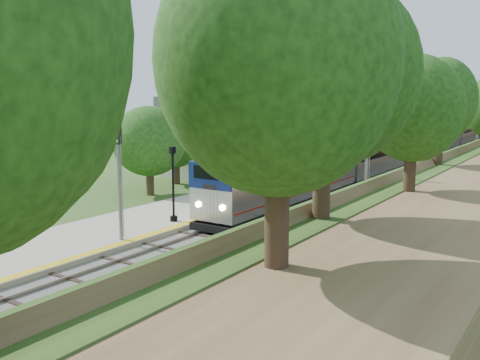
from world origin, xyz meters
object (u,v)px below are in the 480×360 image
Objects in this scene: signal_farside at (367,159)px; lamppost_far at (173,188)px; signal_gantry at (442,123)px; station_building at (209,136)px; train at (450,135)px; signal_platform at (119,168)px.

lamppost_far is at bearing -142.16° from signal_farside.
signal_gantry is at bearing 82.26° from lamppost_far.
lamppost_far is (10.64, -17.89, -1.64)m from station_building.
station_building is at bearing -123.38° from signal_gantry.
station_building reaches higher than lamppost_far.
station_building is 0.07× the size of train.
station_building is at bearing -108.64° from train.
signal_gantry is 1.81× the size of lamppost_far.
train is 26.33× the size of lamppost_far.
station_building is 43.82m from train.
station_building is 1.85× the size of lamppost_far.
signal_farside reaches higher than train.
signal_farside reaches higher than lamppost_far.
station_building is 20.88m from lamppost_far.
train is at bearing 71.36° from station_building.
lamppost_far is at bearing -93.23° from train.
signal_platform reaches higher than train.
signal_platform is at bearing -126.51° from signal_farside.
train is 64.34m from signal_platform.
station_building is 29.94m from signal_gantry.
signal_farside reaches higher than signal_gantry.
station_building is 25.32m from signal_platform.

